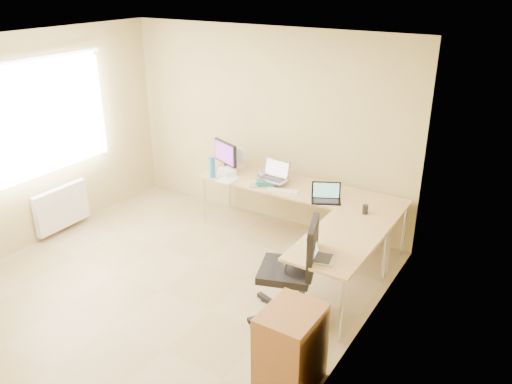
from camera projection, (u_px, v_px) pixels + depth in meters
The scene contains 25 objects.
floor at pixel (160, 291), 5.63m from camera, with size 4.50×4.50×0.00m, color tan.
ceiling at pixel (139, 46), 4.60m from camera, with size 4.50×4.50×0.00m, color white.
wall_back at pixel (266, 127), 6.87m from camera, with size 4.50×4.50×0.00m, color tan.
wall_left at pixel (18, 146), 6.13m from camera, with size 4.50×4.50×0.00m, color tan.
wall_right at pixel (349, 233), 4.10m from camera, with size 4.50×4.50×0.00m, color tan.
desk_main at pixel (298, 213), 6.58m from camera, with size 2.65×0.70×0.73m, color tan.
desk_return at pixel (338, 271), 5.33m from camera, with size 0.70×1.30×0.73m, color tan.
monitor at pixel (226, 156), 6.88m from camera, with size 0.48×0.16×0.41m, color black.
book_stack at pixel (266, 180), 6.57m from camera, with size 0.24×0.32×0.05m, color #1A6158.
laptop_center at pixel (273, 171), 6.47m from camera, with size 0.37×0.28×0.24m, color #9693A6.
laptop_black at pixel (326, 193), 5.99m from camera, with size 0.34×0.25×0.22m, color black.
keyboard at pixel (282, 191), 6.31m from camera, with size 0.38×0.11×0.02m, color silver.
mouse at pixel (325, 196), 6.14m from camera, with size 0.10×0.06×0.04m, color silver.
mug at pixel (263, 176), 6.65m from camera, with size 0.11×0.11×0.10m, color beige.
cd_stack at pixel (254, 186), 6.43m from camera, with size 0.12×0.12×0.03m, color silver.
water_bottle at pixel (212, 167), 6.69m from camera, with size 0.08×0.08×0.28m, color teal.
papers at pixel (228, 179), 6.67m from camera, with size 0.20×0.29×0.01m, color white.
white_box at pixel (227, 172), 6.80m from camera, with size 0.22×0.16×0.08m, color white.
desk_fan at pixel (242, 159), 7.01m from camera, with size 0.21×0.21×0.27m, color white.
black_cup at pixel (365, 209), 5.71m from camera, with size 0.06×0.06×0.11m, color black.
laptop_return at pixel (322, 250), 4.79m from camera, with size 0.23×0.30×0.20m, color #ACAABB.
office_chair at pixel (286, 273), 5.04m from camera, with size 0.65×0.65×1.09m, color black.
cabinet at pixel (291, 349), 4.23m from camera, with size 0.44×0.54×0.75m, color brown.
radiator at pixel (62, 207), 6.78m from camera, with size 0.09×0.80×0.55m, color white.
window at pixel (46, 118), 6.32m from camera, with size 0.10×1.80×1.40m, color white.
Camera 1 is at (3.38, -3.48, 3.22)m, focal length 36.15 mm.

